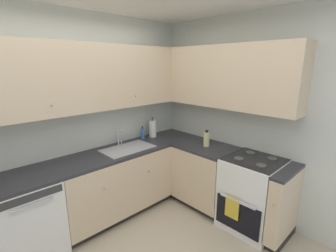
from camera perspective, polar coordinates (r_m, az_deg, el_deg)
name	(u,v)px	position (r m, az deg, el deg)	size (l,w,h in m)	color
wall_back	(66,122)	(3.15, -23.01, 0.94)	(3.64, 0.05, 2.58)	silver
wall_right	(257,119)	(3.24, 20.28, 1.52)	(0.05, 3.11, 2.58)	silver
dishwasher	(27,218)	(3.03, -30.39, -18.40)	(0.60, 0.63, 0.85)	white
lower_cabinets_back	(115,184)	(3.35, -12.43, -13.31)	(1.48, 0.62, 0.85)	beige
countertop_back	(113,153)	(3.17, -12.87, -6.32)	(2.69, 0.60, 0.04)	#2D2D33
lower_cabinets_right	(215,180)	(3.42, 11.20, -12.56)	(0.62, 1.54, 0.85)	beige
countertop_right	(217,150)	(3.25, 11.54, -5.70)	(0.60, 1.54, 0.03)	#2D2D33
oven_range	(252,193)	(3.20, 19.34, -14.77)	(0.68, 0.62, 1.03)	white
upper_cabinets_back	(90,78)	(3.02, -17.93, 10.86)	(2.37, 0.34, 0.77)	beige
upper_cabinets_right	(219,76)	(3.25, 12.00, 11.44)	(0.32, 2.07, 0.77)	beige
sink	(128,152)	(3.25, -9.44, -6.00)	(0.67, 0.40, 0.10)	#B7B7BC
faucet	(119,136)	(3.37, -11.52, -2.27)	(0.07, 0.16, 0.22)	silver
soap_bottle	(143,133)	(3.61, -6.00, -1.74)	(0.05, 0.05, 0.19)	#3F72BF
paper_towel_roll	(153,129)	(3.69, -3.66, -0.60)	(0.11, 0.11, 0.32)	white
oil_bottle	(206,139)	(3.31, 9.12, -3.02)	(0.08, 0.08, 0.22)	beige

